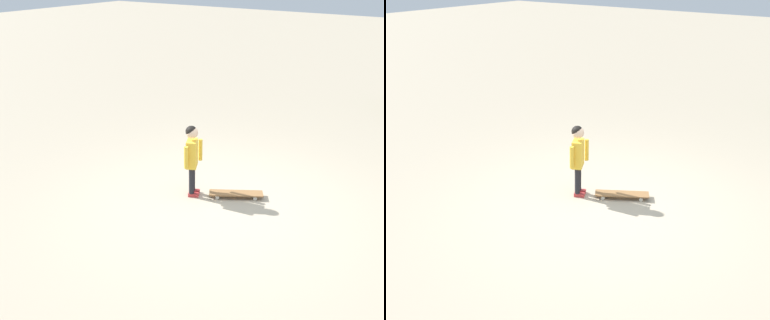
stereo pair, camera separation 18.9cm
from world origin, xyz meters
TOP-DOWN VIEW (x-y plane):
  - ground_plane at (0.00, 0.00)m, footprint 50.00×50.00m
  - child_person at (-0.55, 0.08)m, footprint 0.25×0.41m
  - skateboard at (0.02, 0.36)m, footprint 0.76×0.56m

SIDE VIEW (x-z plane):
  - ground_plane at x=0.00m, z-range 0.00..0.00m
  - skateboard at x=0.02m, z-range 0.02..0.10m
  - child_person at x=-0.55m, z-range 0.13..1.19m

